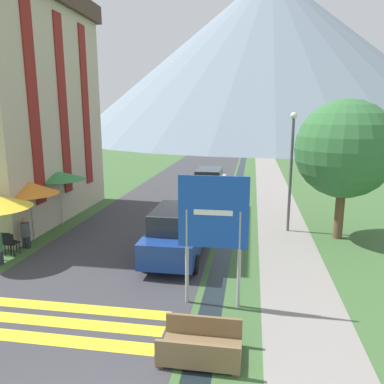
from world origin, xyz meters
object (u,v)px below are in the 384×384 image
at_px(road_sign, 213,223).
at_px(person_seated_near, 25,231).
at_px(cafe_umbrella_middle_orange, 30,188).
at_px(cafe_umbrella_rear_green, 59,176).
at_px(parked_car_far, 209,184).
at_px(tree_by_path, 345,149).
at_px(hotel_building, 5,97).
at_px(parked_car_near, 177,232).
at_px(cafe_chair_near_right, 7,241).
at_px(cafe_chair_near_left, 10,242).
at_px(streetlamp, 291,162).
at_px(footbridge, 201,347).

bearing_deg(road_sign, person_seated_near, 157.01).
bearing_deg(cafe_umbrella_middle_orange, cafe_umbrella_rear_green, 87.33).
distance_m(road_sign, parked_car_far, 12.79).
bearing_deg(tree_by_path, hotel_building, 176.33).
relative_size(parked_car_near, tree_by_path, 0.78).
bearing_deg(tree_by_path, person_seated_near, -165.41).
distance_m(parked_car_far, person_seated_near, 11.17).
height_order(hotel_building, cafe_umbrella_rear_green, hotel_building).
bearing_deg(road_sign, cafe_chair_near_right, 162.54).
xyz_separation_m(hotel_building, cafe_chair_near_left, (3.08, -4.91, -5.28)).
height_order(cafe_chair_near_right, streetlamp, streetlamp).
height_order(parked_car_far, streetlamp, streetlamp).
height_order(cafe_chair_near_right, person_seated_near, person_seated_near).
bearing_deg(streetlamp, cafe_chair_near_left, -155.53).
bearing_deg(cafe_chair_near_right, person_seated_near, 82.24).
bearing_deg(person_seated_near, cafe_chair_near_left, -94.92).
bearing_deg(road_sign, streetlamp, 69.64).
bearing_deg(cafe_chair_near_left, parked_car_far, 32.61).
bearing_deg(hotel_building, footbridge, -41.84).
height_order(footbridge, cafe_chair_near_left, cafe_chair_near_left).
distance_m(cafe_umbrella_middle_orange, tree_by_path, 12.52).
bearing_deg(hotel_building, cafe_chair_near_right, -59.08).
distance_m(road_sign, cafe_umbrella_middle_orange, 8.75).
height_order(parked_car_far, cafe_umbrella_rear_green, cafe_umbrella_rear_green).
relative_size(road_sign, tree_by_path, 0.63).
height_order(parked_car_far, tree_by_path, tree_by_path).
relative_size(cafe_umbrella_rear_green, person_seated_near, 2.05).
distance_m(hotel_building, person_seated_near, 7.27).
bearing_deg(cafe_umbrella_rear_green, cafe_umbrella_middle_orange, -92.67).
height_order(hotel_building, cafe_chair_near_right, hotel_building).
xyz_separation_m(footbridge, parked_car_near, (-1.60, 5.46, 0.68)).
height_order(cafe_chair_near_left, cafe_umbrella_middle_orange, cafe_umbrella_middle_orange).
bearing_deg(parked_car_far, cafe_chair_near_left, -120.21).
relative_size(parked_car_far, cafe_umbrella_middle_orange, 1.87).
relative_size(cafe_chair_near_right, cafe_chair_near_left, 1.00).
bearing_deg(road_sign, tree_by_path, 54.27).
xyz_separation_m(parked_car_near, person_seated_near, (-5.85, -0.06, -0.24)).
xyz_separation_m(parked_car_near, streetlamp, (4.17, 3.70, 2.11)).
relative_size(road_sign, cafe_chair_near_right, 4.13).
distance_m(cafe_chair_near_right, streetlamp, 11.50).
bearing_deg(person_seated_near, cafe_umbrella_middle_orange, 106.10).
bearing_deg(cafe_umbrella_rear_green, cafe_chair_near_left, -88.52).
xyz_separation_m(footbridge, cafe_chair_near_right, (-7.71, 4.67, 0.29)).
height_order(cafe_chair_near_left, cafe_umbrella_rear_green, cafe_umbrella_rear_green).
bearing_deg(road_sign, cafe_chair_near_left, 162.78).
bearing_deg(hotel_building, tree_by_path, -3.67).
relative_size(parked_car_near, person_seated_near, 3.65).
bearing_deg(cafe_chair_near_left, tree_by_path, -9.04).
bearing_deg(footbridge, parked_car_far, 95.85).
xyz_separation_m(parked_car_far, cafe_umbrella_rear_green, (-6.10, -6.37, 1.37)).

